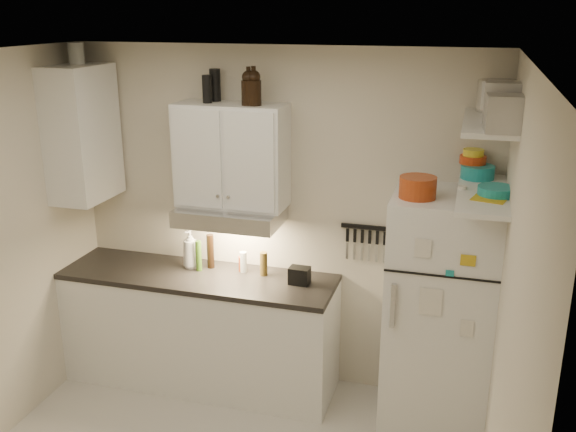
# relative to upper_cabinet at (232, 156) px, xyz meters

# --- Properties ---
(ceiling) EXTENTS (3.20, 3.00, 0.02)m
(ceiling) POSITION_rel_upper_cabinet_xyz_m (0.30, -1.33, 0.78)
(ceiling) COLOR white
(ceiling) RESTS_ON ground
(back_wall) EXTENTS (3.20, 0.02, 2.60)m
(back_wall) POSITION_rel_upper_cabinet_xyz_m (0.30, 0.18, -0.53)
(back_wall) COLOR beige
(back_wall) RESTS_ON ground
(right_wall) EXTENTS (0.02, 3.00, 2.60)m
(right_wall) POSITION_rel_upper_cabinet_xyz_m (1.91, -1.33, -0.53)
(right_wall) COLOR beige
(right_wall) RESTS_ON ground
(base_cabinet) EXTENTS (2.10, 0.60, 0.88)m
(base_cabinet) POSITION_rel_upper_cabinet_xyz_m (-0.25, -0.14, -1.39)
(base_cabinet) COLOR white
(base_cabinet) RESTS_ON floor
(countertop) EXTENTS (2.10, 0.62, 0.04)m
(countertop) POSITION_rel_upper_cabinet_xyz_m (-0.25, -0.14, -0.93)
(countertop) COLOR black
(countertop) RESTS_ON base_cabinet
(upper_cabinet) EXTENTS (0.80, 0.33, 0.75)m
(upper_cabinet) POSITION_rel_upper_cabinet_xyz_m (0.00, 0.00, 0.00)
(upper_cabinet) COLOR white
(upper_cabinet) RESTS_ON back_wall
(side_cabinet) EXTENTS (0.33, 0.55, 1.00)m
(side_cabinet) POSITION_rel_upper_cabinet_xyz_m (-1.14, -0.14, 0.12)
(side_cabinet) COLOR white
(side_cabinet) RESTS_ON left_wall
(range_hood) EXTENTS (0.76, 0.46, 0.12)m
(range_hood) POSITION_rel_upper_cabinet_xyz_m (0.00, -0.06, -0.44)
(range_hood) COLOR silver
(range_hood) RESTS_ON back_wall
(fridge) EXTENTS (0.70, 0.68, 1.70)m
(fridge) POSITION_rel_upper_cabinet_xyz_m (1.55, -0.18, -0.98)
(fridge) COLOR white
(fridge) RESTS_ON floor
(shelf_hi) EXTENTS (0.30, 0.95, 0.03)m
(shelf_hi) POSITION_rel_upper_cabinet_xyz_m (1.75, -0.31, 0.38)
(shelf_hi) COLOR white
(shelf_hi) RESTS_ON right_wall
(shelf_lo) EXTENTS (0.30, 0.95, 0.03)m
(shelf_lo) POSITION_rel_upper_cabinet_xyz_m (1.75, -0.31, -0.07)
(shelf_lo) COLOR white
(shelf_lo) RESTS_ON right_wall
(knife_strip) EXTENTS (0.42, 0.02, 0.03)m
(knife_strip) POSITION_rel_upper_cabinet_xyz_m (1.00, 0.15, -0.51)
(knife_strip) COLOR black
(knife_strip) RESTS_ON back_wall
(dutch_oven) EXTENTS (0.30, 0.30, 0.14)m
(dutch_oven) POSITION_rel_upper_cabinet_xyz_m (1.36, -0.29, -0.06)
(dutch_oven) COLOR #A33813
(dutch_oven) RESTS_ON fridge
(book_stack) EXTENTS (0.24, 0.28, 0.08)m
(book_stack) POSITION_rel_upper_cabinet_xyz_m (1.80, -0.43, -0.09)
(book_stack) COLOR gold
(book_stack) RESTS_ON fridge
(spice_jar) EXTENTS (0.08, 0.08, 0.09)m
(spice_jar) POSITION_rel_upper_cabinet_xyz_m (1.63, -0.28, -0.08)
(spice_jar) COLOR silver
(spice_jar) RESTS_ON fridge
(stock_pot) EXTENTS (0.31, 0.31, 0.20)m
(stock_pot) POSITION_rel_upper_cabinet_xyz_m (1.80, 0.04, 0.49)
(stock_pot) COLOR silver
(stock_pot) RESTS_ON shelf_hi
(tin_a) EXTENTS (0.25, 0.23, 0.23)m
(tin_a) POSITION_rel_upper_cabinet_xyz_m (1.83, -0.37, 0.50)
(tin_a) COLOR #AAAAAD
(tin_a) RESTS_ON shelf_hi
(tin_b) EXTENTS (0.21, 0.21, 0.20)m
(tin_b) POSITION_rel_upper_cabinet_xyz_m (1.81, -0.70, 0.49)
(tin_b) COLOR #AAAAAD
(tin_b) RESTS_ON shelf_hi
(bowl_teal) EXTENTS (0.22, 0.22, 0.09)m
(bowl_teal) POSITION_rel_upper_cabinet_xyz_m (1.71, 0.02, -0.01)
(bowl_teal) COLOR teal
(bowl_teal) RESTS_ON shelf_lo
(bowl_orange) EXTENTS (0.17, 0.17, 0.05)m
(bowl_orange) POSITION_rel_upper_cabinet_xyz_m (1.68, 0.07, 0.06)
(bowl_orange) COLOR red
(bowl_orange) RESTS_ON bowl_teal
(bowl_yellow) EXTENTS (0.14, 0.14, 0.04)m
(bowl_yellow) POSITION_rel_upper_cabinet_xyz_m (1.68, 0.07, 0.11)
(bowl_yellow) COLOR yellow
(bowl_yellow) RESTS_ON bowl_orange
(plates) EXTENTS (0.28, 0.28, 0.06)m
(plates) POSITION_rel_upper_cabinet_xyz_m (1.83, -0.37, -0.02)
(plates) COLOR teal
(plates) RESTS_ON shelf_lo
(growler_a) EXTENTS (0.13, 0.13, 0.24)m
(growler_a) POSITION_rel_upper_cabinet_xyz_m (0.16, -0.05, 0.50)
(growler_a) COLOR black
(growler_a) RESTS_ON upper_cabinet
(growler_b) EXTENTS (0.14, 0.14, 0.25)m
(growler_b) POSITION_rel_upper_cabinet_xyz_m (0.19, -0.05, 0.50)
(growler_b) COLOR black
(growler_b) RESTS_ON upper_cabinet
(thermos_a) EXTENTS (0.09, 0.09, 0.23)m
(thermos_a) POSITION_rel_upper_cabinet_xyz_m (-0.14, 0.08, 0.49)
(thermos_a) COLOR black
(thermos_a) RESTS_ON upper_cabinet
(thermos_b) EXTENTS (0.08, 0.08, 0.19)m
(thermos_b) POSITION_rel_upper_cabinet_xyz_m (-0.17, -0.02, 0.47)
(thermos_b) COLOR black
(thermos_b) RESTS_ON upper_cabinet
(side_jar) EXTENTS (0.14, 0.14, 0.16)m
(side_jar) POSITION_rel_upper_cabinet_xyz_m (-1.17, -0.06, 0.70)
(side_jar) COLOR silver
(side_jar) RESTS_ON side_cabinet
(soap_bottle) EXTENTS (0.16, 0.16, 0.34)m
(soap_bottle) POSITION_rel_upper_cabinet_xyz_m (-0.35, -0.02, -0.73)
(soap_bottle) COLOR white
(soap_bottle) RESTS_ON countertop
(pepper_mill) EXTENTS (0.06, 0.06, 0.18)m
(pepper_mill) POSITION_rel_upper_cabinet_xyz_m (0.24, -0.01, -0.81)
(pepper_mill) COLOR brown
(pepper_mill) RESTS_ON countertop
(oil_bottle) EXTENTS (0.06, 0.06, 0.24)m
(oil_bottle) POSITION_rel_upper_cabinet_xyz_m (-0.27, -0.06, -0.79)
(oil_bottle) COLOR #345916
(oil_bottle) RESTS_ON countertop
(vinegar_bottle) EXTENTS (0.07, 0.07, 0.27)m
(vinegar_bottle) POSITION_rel_upper_cabinet_xyz_m (-0.20, 0.02, -0.77)
(vinegar_bottle) COLOR black
(vinegar_bottle) RESTS_ON countertop
(clear_bottle) EXTENTS (0.07, 0.07, 0.16)m
(clear_bottle) POSITION_rel_upper_cabinet_xyz_m (0.07, 0.01, -0.82)
(clear_bottle) COLOR silver
(clear_bottle) RESTS_ON countertop
(red_jar) EXTENTS (0.08, 0.08, 0.12)m
(red_jar) POSITION_rel_upper_cabinet_xyz_m (0.06, 0.02, -0.84)
(red_jar) COLOR #A33813
(red_jar) RESTS_ON countertop
(caddy) EXTENTS (0.15, 0.11, 0.13)m
(caddy) POSITION_rel_upper_cabinet_xyz_m (0.54, -0.09, -0.84)
(caddy) COLOR black
(caddy) RESTS_ON countertop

